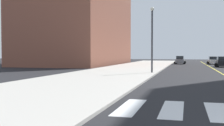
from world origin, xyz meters
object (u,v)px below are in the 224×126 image
(car_white_third, at_px, (213,61))
(street_lamp, at_px, (152,34))
(car_black_second, at_px, (223,62))
(car_gray_nearest, at_px, (180,60))

(car_white_third, xyz_separation_m, street_lamp, (-9.34, -32.15, 3.79))
(car_black_second, xyz_separation_m, car_white_third, (-0.56, 12.40, -0.06))
(car_white_third, bearing_deg, street_lamp, 72.10)
(car_gray_nearest, distance_m, street_lamp, 32.33)
(car_black_second, xyz_separation_m, street_lamp, (-9.90, -19.75, 3.73))
(car_black_second, distance_m, street_lamp, 22.41)
(car_gray_nearest, relative_size, street_lamp, 0.55)
(car_gray_nearest, distance_m, car_white_third, 6.93)
(car_black_second, distance_m, car_white_third, 12.41)
(car_black_second, bearing_deg, car_white_third, -87.07)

